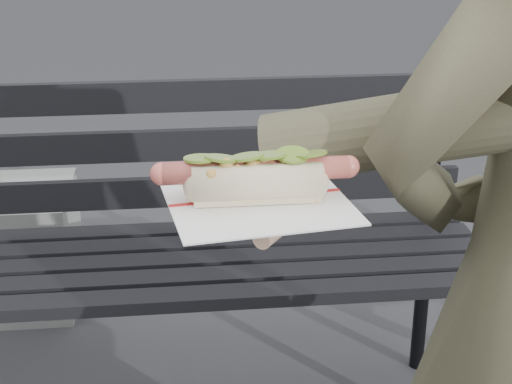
% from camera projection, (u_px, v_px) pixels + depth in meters
% --- Properties ---
extents(park_bench, '(1.50, 0.44, 0.88)m').
position_uv_depth(park_bench, '(177.00, 229.00, 1.96)').
color(park_bench, black).
rests_on(park_bench, ground).
extents(held_hotdog, '(0.64, 0.31, 0.20)m').
position_uv_depth(held_hotdog, '(419.00, 138.00, 0.91)').
color(held_hotdog, '#41402B').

